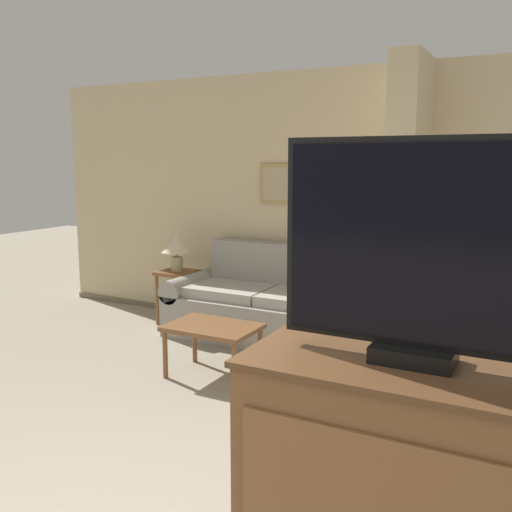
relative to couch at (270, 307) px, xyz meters
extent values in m
cube|color=#CCB78E|center=(0.83, 0.48, 0.98)|extent=(7.51, 0.12, 2.60)
cube|color=#70644E|center=(0.83, 0.40, -0.29)|extent=(7.51, 0.02, 0.06)
cube|color=tan|center=(0.00, 0.40, 1.18)|extent=(0.63, 0.02, 0.40)
cube|color=tan|center=(0.00, 0.38, 1.18)|extent=(0.56, 0.01, 0.33)
cube|color=#CCB78E|center=(1.27, 0.07, 0.98)|extent=(0.24, 0.69, 2.60)
cube|color=gray|center=(0.00, -0.04, -0.11)|extent=(1.57, 0.84, 0.41)
cube|color=gray|center=(0.00, 0.28, 0.34)|extent=(1.57, 0.20, 0.50)
cube|color=gray|center=(-0.89, -0.04, -0.11)|extent=(0.21, 0.84, 0.41)
cylinder|color=gray|center=(-0.89, -0.04, 0.14)|extent=(0.23, 0.84, 0.23)
cube|color=gray|center=(0.89, -0.04, -0.11)|extent=(0.21, 0.84, 0.41)
cylinder|color=gray|center=(0.89, -0.04, 0.14)|extent=(0.23, 0.84, 0.23)
cube|color=#A49F94|center=(-0.39, -0.09, 0.14)|extent=(0.77, 0.60, 0.10)
cube|color=#A49F94|center=(0.39, -0.09, 0.14)|extent=(0.77, 0.60, 0.10)
cube|color=brown|center=(0.03, -1.11, 0.09)|extent=(0.72, 0.50, 0.04)
cylinder|color=brown|center=(-0.29, -1.32, -0.12)|extent=(0.04, 0.04, 0.39)
cylinder|color=brown|center=(0.35, -1.32, -0.12)|extent=(0.04, 0.04, 0.39)
cylinder|color=brown|center=(-0.29, -0.90, -0.12)|extent=(0.04, 0.04, 0.39)
cylinder|color=brown|center=(0.35, -0.90, -0.12)|extent=(0.04, 0.04, 0.39)
cube|color=brown|center=(-1.12, 0.02, 0.23)|extent=(0.37, 0.37, 0.04)
cylinder|color=brown|center=(-1.27, -0.14, -0.05)|extent=(0.04, 0.04, 0.54)
cylinder|color=brown|center=(-0.96, -0.14, -0.05)|extent=(0.04, 0.04, 0.54)
cylinder|color=brown|center=(-1.27, 0.18, -0.05)|extent=(0.04, 0.04, 0.54)
cylinder|color=brown|center=(-0.96, 0.18, -0.05)|extent=(0.04, 0.04, 0.54)
cylinder|color=tan|center=(-1.12, 0.02, 0.33)|extent=(0.13, 0.13, 0.15)
cylinder|color=tan|center=(-1.12, 0.02, 0.43)|extent=(0.02, 0.02, 0.05)
cone|color=beige|center=(-1.12, 0.02, 0.56)|extent=(0.32, 0.32, 0.21)
cube|color=#54351E|center=(2.06, -3.19, 0.81)|extent=(1.00, 0.52, 0.02)
cube|color=black|center=(2.06, -3.19, 0.85)|extent=(0.24, 0.16, 0.05)
cube|color=black|center=(2.06, -3.19, 1.18)|extent=(0.81, 0.04, 0.61)
cube|color=black|center=(2.06, -3.22, 1.18)|extent=(0.77, 0.01, 0.57)
camera|label=1|loc=(2.40, -4.85, 1.42)|focal=40.00mm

